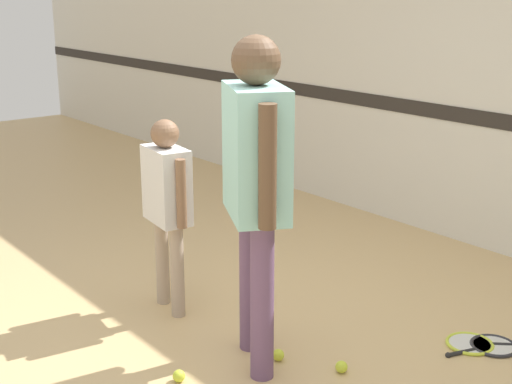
{
  "coord_description": "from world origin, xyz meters",
  "views": [
    {
      "loc": [
        2.87,
        -2.08,
        1.99
      ],
      "look_at": [
        0.13,
        0.14,
        0.97
      ],
      "focal_mm": 50.0,
      "sensor_mm": 36.0,
      "label": 1
    }
  ],
  "objects": [
    {
      "name": "racket_second_spare",
      "position": [
        0.78,
        1.23,
        0.01
      ],
      "size": [
        0.46,
        0.47,
        0.03
      ],
      "rotation": [
        0.0,
        0.0,
        0.82
      ],
      "color": "#C6D838",
      "rests_on": "ground_plane"
    },
    {
      "name": "tennis_ball_stray_left",
      "position": [
        0.51,
        0.42,
        0.03
      ],
      "size": [
        0.07,
        0.07,
        0.07
      ],
      "primitive_type": "sphere",
      "color": "#CCE038",
      "rests_on": "ground_plane"
    },
    {
      "name": "person_instructor",
      "position": [
        0.13,
        0.14,
        1.09
      ],
      "size": [
        0.61,
        0.47,
        1.77
      ],
      "rotation": [
        0.0,
        0.0,
        -0.48
      ],
      "color": "#6B4C70",
      "rests_on": "ground_plane"
    },
    {
      "name": "person_student_left",
      "position": [
        -0.74,
        0.14,
        0.76
      ],
      "size": [
        0.46,
        0.23,
        1.23
      ],
      "rotation": [
        0.0,
        0.0,
        -0.13
      ],
      "color": "tan",
      "rests_on": "ground_plane"
    },
    {
      "name": "tennis_ball_stray_right",
      "position": [
        0.2,
        0.24,
        0.03
      ],
      "size": [
        0.07,
        0.07,
        0.07
      ],
      "primitive_type": "sphere",
      "color": "#CCE038",
      "rests_on": "ground_plane"
    },
    {
      "name": "racket_spare_on_floor",
      "position": [
        0.86,
        1.28,
        0.01
      ],
      "size": [
        0.34,
        0.48,
        0.03
      ],
      "rotation": [
        0.0,
        0.0,
        4.4
      ],
      "color": "#28282D",
      "rests_on": "ground_plane"
    },
    {
      "name": "tennis_ball_near_instructor",
      "position": [
        0.04,
        -0.31,
        0.03
      ],
      "size": [
        0.07,
        0.07,
        0.07
      ],
      "primitive_type": "sphere",
      "color": "#CCE038",
      "rests_on": "ground_plane"
    },
    {
      "name": "ground_plane",
      "position": [
        0.0,
        0.0,
        0.0
      ],
      "size": [
        16.0,
        16.0,
        0.0
      ],
      "primitive_type": "plane",
      "color": "tan"
    }
  ]
}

